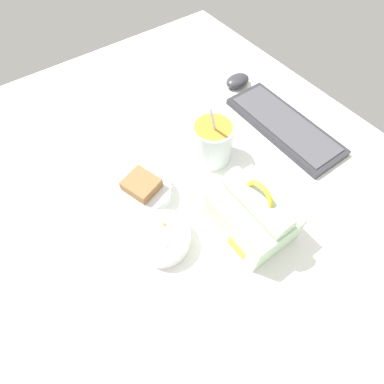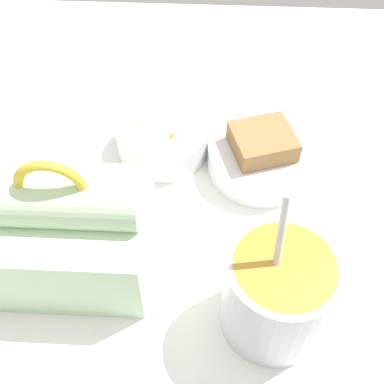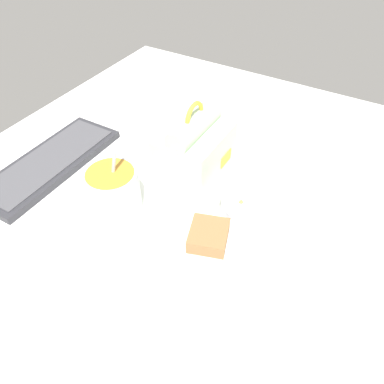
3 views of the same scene
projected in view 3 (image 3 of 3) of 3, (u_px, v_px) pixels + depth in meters
desk_surface at (165, 216)px, 80.91cm from camera, size 140.00×110.00×2.00cm
keyboard at (50, 163)px, 90.81cm from camera, size 36.52×14.01×2.10cm
lunch_bag at (194, 145)px, 87.68cm from camera, size 17.61×13.97×17.25cm
soup_cup at (114, 193)px, 76.11cm from camera, size 10.91×10.91×18.80cm
bento_bowl_sandwich at (208, 245)px, 70.76cm from camera, size 13.90×13.90×6.66cm
bento_bowl_snacks at (251, 207)px, 78.12cm from camera, size 12.73×12.73×5.58cm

